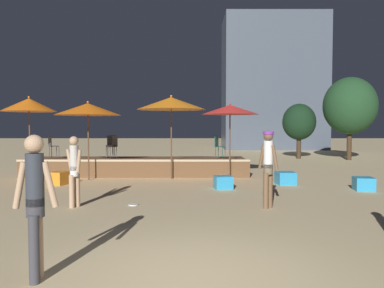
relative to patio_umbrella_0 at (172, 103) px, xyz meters
The scene contains 21 objects.
ground_plane 9.93m from the patio_umbrella_0, 85.38° to the right, with size 120.00×120.00×0.00m, color #D1B784.
wooden_deck 3.28m from the patio_umbrella_0, 135.25° to the left, with size 9.01×2.54×0.71m.
patio_umbrella_0 is the anchor object (origin of this frame).
patio_umbrella_1 3.09m from the patio_umbrella_0, behind, with size 2.42×2.42×2.93m.
patio_umbrella_2 2.23m from the patio_umbrella_0, ahead, with size 2.18×2.18×2.88m.
patio_umbrella_3 5.33m from the patio_umbrella_0, behind, with size 2.00×2.00×3.13m.
cube_seat_0 7.16m from the patio_umbrella_0, 23.18° to the right, with size 0.63×0.63×0.41m.
cube_seat_1 4.99m from the patio_umbrella_0, 19.36° to the right, with size 0.65×0.65×0.43m.
cube_seat_2 4.83m from the patio_umbrella_0, 158.94° to the right, with size 0.70×0.70×0.45m.
cube_seat_3 3.94m from the patio_umbrella_0, 52.33° to the right, with size 0.62×0.62×0.41m.
person_0 9.69m from the patio_umbrella_0, 97.29° to the right, with size 0.57×0.31×1.87m.
person_1 6.04m from the patio_umbrella_0, 62.93° to the right, with size 0.46×0.44×1.88m.
person_3 5.78m from the patio_umbrella_0, 112.61° to the right, with size 0.49×0.35×1.75m.
bistro_chair_0 2.71m from the patio_umbrella_0, 31.56° to the left, with size 0.46×0.46×0.90m.
bistro_chair_1 3.77m from the patio_umbrella_0, 143.22° to the left, with size 0.45×0.46×0.90m.
bistro_chair_2 3.18m from the patio_umbrella_0, 153.51° to the left, with size 0.48×0.48×0.90m.
bistro_chair_3 5.48m from the patio_umbrella_0, 164.64° to the left, with size 0.48×0.48×0.90m.
frisbee_disc 5.65m from the patio_umbrella_0, 98.13° to the right, with size 0.25×0.25×0.03m.
background_tree_0 12.96m from the patio_umbrella_0, 38.46° to the left, with size 3.08×3.08×4.91m.
background_tree_1 11.74m from the patio_umbrella_0, 50.65° to the left, with size 2.04×2.04×3.41m.
distant_building 21.31m from the patio_umbrella_0, 67.67° to the left, with size 8.81×4.85×11.68m.
Camera 1 is at (0.02, -4.67, 1.97)m, focal length 35.00 mm.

